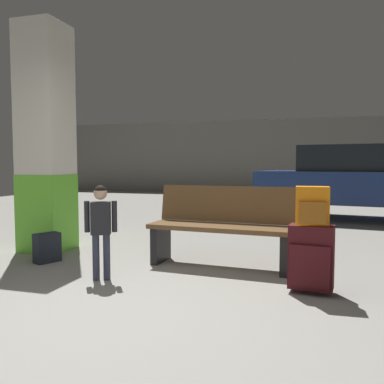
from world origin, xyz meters
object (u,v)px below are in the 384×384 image
object	(u,v)px
backpack_bright	(312,206)
parked_car_near	(360,180)
suitcase	(311,257)
child	(101,222)
bench	(222,226)
structural_pillar	(46,140)
backpack_dark_floor	(47,248)

from	to	relation	value
backpack_bright	parked_car_near	xyz separation A→B (m)	(0.89, 5.25, 0.03)
backpack_bright	suitcase	bearing A→B (deg)	155.85
child	bench	bearing A→B (deg)	41.84
structural_pillar	bench	xyz separation A→B (m)	(2.39, -0.14, -1.01)
bench	structural_pillar	bearing A→B (deg)	176.53
bench	suitcase	world-z (taller)	bench
backpack_dark_floor	suitcase	bearing A→B (deg)	-5.80
child	backpack_bright	bearing A→B (deg)	4.74
bench	backpack_dark_floor	bearing A→B (deg)	-167.45
suitcase	structural_pillar	bearing A→B (deg)	165.23
backpack_bright	parked_car_near	world-z (taller)	parked_car_near
suitcase	backpack_dark_floor	size ratio (longest dim) A/B	1.78
bench	backpack_bright	bearing A→B (deg)	-37.42
structural_pillar	bench	world-z (taller)	structural_pillar
suitcase	bench	bearing A→B (deg)	142.56
structural_pillar	child	bearing A→B (deg)	-37.23
parked_car_near	suitcase	bearing A→B (deg)	-99.64
bench	parked_car_near	distance (m)	4.89
child	backpack_dark_floor	world-z (taller)	child
suitcase	child	distance (m)	2.00
suitcase	backpack_bright	world-z (taller)	backpack_bright
bench	backpack_bright	world-z (taller)	backpack_bright
structural_pillar	suitcase	distance (m)	3.65
backpack_bright	backpack_dark_floor	xyz separation A→B (m)	(-2.94, 0.30, -0.60)
suitcase	child	bearing A→B (deg)	-175.25
child	structural_pillar	bearing A→B (deg)	142.77
backpack_bright	backpack_dark_floor	world-z (taller)	backpack_bright
structural_pillar	child	size ratio (longest dim) A/B	3.14
bench	suitcase	xyz separation A→B (m)	(0.97, -0.74, -0.12)
bench	suitcase	size ratio (longest dim) A/B	2.70
bench	backpack_dark_floor	xyz separation A→B (m)	(-1.98, -0.44, -0.28)
suitcase	backpack_bright	xyz separation A→B (m)	(0.00, -0.00, 0.45)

